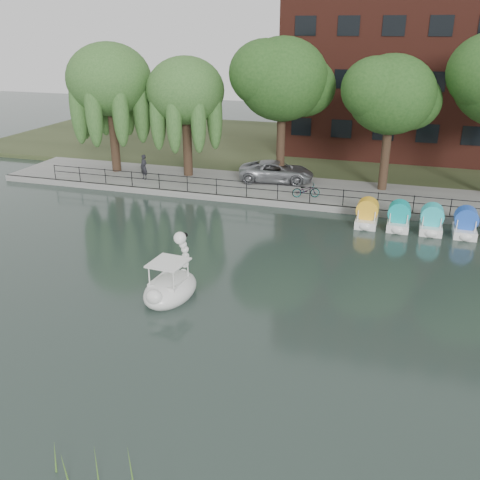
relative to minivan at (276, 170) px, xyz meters
The scene contains 15 objects.
ground_plane 17.29m from the minivan, 86.44° to the right, with size 120.00×120.00×0.00m, color #364740.
promenade 1.91m from the minivan, 48.56° to the right, with size 40.00×6.00×0.40m, color gray.
kerb 4.42m from the minivan, 75.57° to the right, with size 40.00×0.25×0.40m, color gray.
land_strip 12.87m from the minivan, 85.21° to the left, with size 60.00×22.00×0.36m, color #47512D.
railing 4.11m from the minivan, 74.87° to the right, with size 32.00×0.05×1.00m.
apartment_building 17.16m from the minivan, 57.67° to the left, with size 20.00×10.07×18.00m.
willow_left 13.22m from the minivan, behind, with size 5.88×5.88×9.01m.
willow_mid 8.17m from the minivan, behind, with size 5.32×5.32×8.15m.
broadleaf_center 5.91m from the minivan, 84.82° to the left, with size 6.00×6.00×9.25m.
broadleaf_right 8.77m from the minivan, ahead, with size 5.40×5.40×8.32m.
minivan is the anchor object (origin of this frame).
bicycle 4.00m from the minivan, 48.51° to the right, with size 1.72×0.60×1.00m, color gray.
pedestrian 9.19m from the minivan, 166.32° to the right, with size 0.71×0.48×1.98m, color black.
swan_boat 16.93m from the minivan, 90.75° to the right, with size 2.10×3.13×2.51m.
pedal_boat_row 13.15m from the minivan, 26.60° to the right, with size 11.35×1.70×1.40m.
Camera 1 is at (7.31, -17.50, 10.36)m, focal length 40.00 mm.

